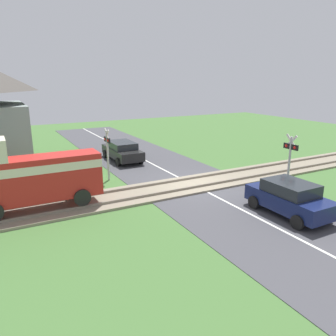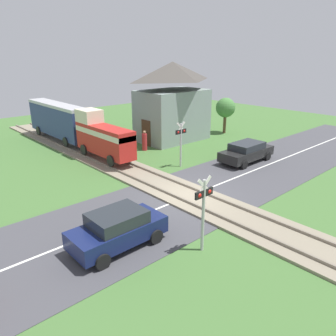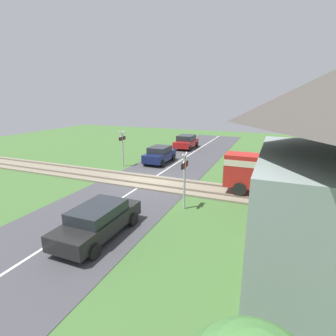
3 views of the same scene
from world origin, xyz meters
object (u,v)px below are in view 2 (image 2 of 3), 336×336
train (73,125)px  car_near_crossing (118,229)px  crossing_signal_east_approach (181,138)px  car_far_side (247,152)px  pedestrian_by_station (145,141)px  crossing_signal_west_approach (204,204)px  station_building (172,103)px

train → car_near_crossing: size_ratio=3.79×
train → crossing_signal_east_approach: size_ratio=4.73×
crossing_signal_east_approach → car_near_crossing: bearing=-148.4°
car_far_side → crossing_signal_east_approach: bearing=149.7°
car_far_side → pedestrian_by_station: bearing=116.1°
car_far_side → crossing_signal_east_approach: crossing_signal_east_approach is taller
car_near_crossing → crossing_signal_east_approach: size_ratio=1.25×
car_far_side → crossing_signal_west_approach: crossing_signal_west_approach is taller
station_building → crossing_signal_west_approach: bearing=-129.1°
crossing_signal_west_approach → train: bearing=79.2°
car_near_crossing → station_building: size_ratio=0.58×
crossing_signal_west_approach → station_building: 17.13m
train → crossing_signal_west_approach: train is taller
crossing_signal_west_approach → crossing_signal_east_approach: size_ratio=1.00×
crossing_signal_east_approach → pedestrian_by_station: size_ratio=1.93×
car_near_crossing → crossing_signal_west_approach: 3.46m
car_near_crossing → crossing_signal_east_approach: (8.53, 5.25, 1.16)m
pedestrian_by_station → crossing_signal_east_approach: bearing=-97.7°
crossing_signal_east_approach → station_building: bearing=51.5°
crossing_signal_east_approach → station_building: (4.49, 5.64, 1.26)m
station_building → pedestrian_by_station: station_building is taller
car_far_side → pedestrian_by_station: pedestrian_by_station is taller
train → crossing_signal_west_approach: 16.73m
pedestrian_by_station → train: bearing=132.2°
car_far_side → station_building: bearing=86.9°
car_far_side → station_building: station_building is taller
car_near_crossing → pedestrian_by_station: 13.48m
car_far_side → crossing_signal_west_approach: (-10.35, -5.25, 1.20)m
crossing_signal_west_approach → car_near_crossing: bearing=133.3°
car_near_crossing → station_building: bearing=39.9°
train → pedestrian_by_station: bearing=-47.8°
car_near_crossing → pedestrian_by_station: bearing=47.2°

